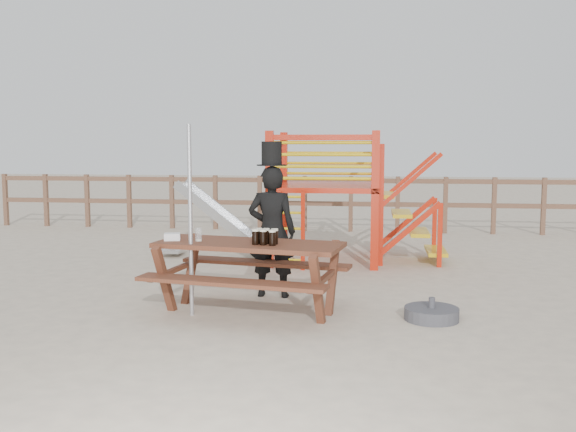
% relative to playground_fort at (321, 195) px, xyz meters
% --- Properties ---
extents(ground, '(60.00, 60.00, 0.00)m').
position_rel_playground_fort_xyz_m(ground, '(-0.12, -3.58, -1.07)').
color(ground, beige).
rests_on(ground, ground).
extents(back_fence, '(15.09, 0.09, 1.20)m').
position_rel_playground_fort_xyz_m(back_fence, '(-0.12, 3.42, -0.34)').
color(back_fence, brown).
rests_on(back_fence, ground).
extents(playground_fort, '(4.71, 1.84, 2.10)m').
position_rel_playground_fort_xyz_m(playground_fort, '(0.00, 0.00, 0.00)').
color(playground_fort, red).
rests_on(playground_fort, ground).
extents(picnic_table, '(2.29, 1.76, 0.81)m').
position_rel_playground_fort_xyz_m(picnic_table, '(-0.53, -3.44, -0.56)').
color(picnic_table, brown).
rests_on(picnic_table, ground).
extents(man_with_hat, '(0.61, 0.41, 1.94)m').
position_rel_playground_fort_xyz_m(man_with_hat, '(-0.40, -2.64, -0.20)').
color(man_with_hat, black).
rests_on(man_with_hat, ground).
extents(metal_pole, '(0.05, 0.05, 2.12)m').
position_rel_playground_fort_xyz_m(metal_pole, '(-1.15, -3.63, -0.01)').
color(metal_pole, '#B2B2B7').
rests_on(metal_pole, ground).
extents(parasol_base, '(0.59, 0.59, 0.25)m').
position_rel_playground_fort_xyz_m(parasol_base, '(1.49, -3.48, -1.00)').
color(parasol_base, '#3D3D43').
rests_on(parasol_base, ground).
extents(paper_bag, '(0.21, 0.18, 0.08)m').
position_rel_playground_fort_xyz_m(paper_bag, '(-1.44, -3.40, -0.23)').
color(paper_bag, white).
rests_on(paper_bag, picnic_table).
extents(stout_pints, '(0.28, 0.21, 0.17)m').
position_rel_playground_fort_xyz_m(stout_pints, '(-0.33, -3.56, -0.18)').
color(stout_pints, black).
rests_on(stout_pints, picnic_table).
extents(empty_glasses, '(0.08, 0.08, 0.15)m').
position_rel_playground_fort_xyz_m(empty_glasses, '(-1.12, -3.41, -0.20)').
color(empty_glasses, silver).
rests_on(empty_glasses, picnic_table).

